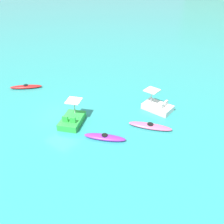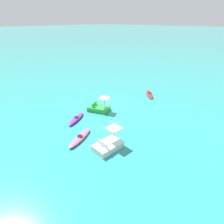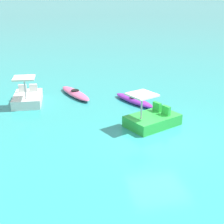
% 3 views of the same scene
% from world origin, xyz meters
% --- Properties ---
extents(ground_plane, '(600.00, 600.00, 0.00)m').
position_xyz_m(ground_plane, '(0.00, 0.00, 0.00)').
color(ground_plane, teal).
extents(kayak_pink, '(3.34, 1.88, 0.37)m').
position_xyz_m(kayak_pink, '(6.62, 3.03, 0.16)').
color(kayak_pink, pink).
rests_on(kayak_pink, ground_plane).
extents(kayak_purple, '(3.01, 1.95, 0.37)m').
position_xyz_m(kayak_purple, '(4.73, -0.10, 0.16)').
color(kayak_purple, purple).
rests_on(kayak_purple, ground_plane).
extents(kayak_red, '(2.72, 2.68, 0.37)m').
position_xyz_m(kayak_red, '(-6.74, 1.38, 0.16)').
color(kayak_red, red).
rests_on(kayak_red, ground_plane).
extents(pedal_boat_green, '(2.37, 2.81, 1.68)m').
position_xyz_m(pedal_boat_green, '(1.47, -0.10, 0.34)').
color(pedal_boat_green, green).
rests_on(pedal_boat_green, ground_plane).
extents(pedal_boat_white, '(2.50, 1.60, 1.68)m').
position_xyz_m(pedal_boat_white, '(5.80, 5.73, 0.34)').
color(pedal_boat_white, white).
rests_on(pedal_boat_white, ground_plane).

